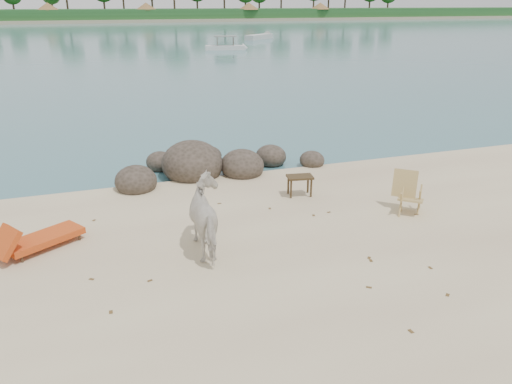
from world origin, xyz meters
TOP-DOWN VIEW (x-y plane):
  - water at (0.00, 90.00)m, footprint 400.00×400.00m
  - far_shore at (0.00, 170.00)m, footprint 420.00×90.00m
  - far_scenery at (0.03, 136.70)m, footprint 420.00×18.00m
  - boulders at (0.07, 6.41)m, footprint 6.34×2.95m
  - cow at (-0.95, 1.57)m, footprint 0.81×1.74m
  - side_table at (1.97, 3.81)m, footprint 0.72×0.53m
  - lounge_chair at (-4.16, 2.81)m, footprint 1.98×1.58m
  - deck_chair at (4.01, 1.92)m, footprint 0.91×0.92m
  - boat_mid at (11.76, 46.23)m, footprint 4.90×2.22m
  - boat_far at (20.74, 61.07)m, footprint 5.69×5.23m
  - dead_leaves at (0.72, 0.77)m, footprint 7.53×7.20m

SIDE VIEW (x-z plane):
  - water at x=0.00m, z-range 0.00..0.00m
  - far_shore at x=0.00m, z-range -0.70..0.70m
  - dead_leaves at x=0.72m, z-range 0.01..0.01m
  - boulders at x=0.07m, z-range -0.42..0.92m
  - side_table at x=1.97m, z-range 0.00..0.53m
  - lounge_chair at x=-4.16m, z-range 0.00..0.58m
  - boat_far at x=20.74m, z-range 0.00..0.73m
  - deck_chair at x=4.01m, z-range 0.00..0.97m
  - cow at x=-0.95m, z-range 0.00..1.46m
  - boat_mid at x=11.76m, z-range 0.00..2.35m
  - far_scenery at x=0.03m, z-range -1.61..7.89m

